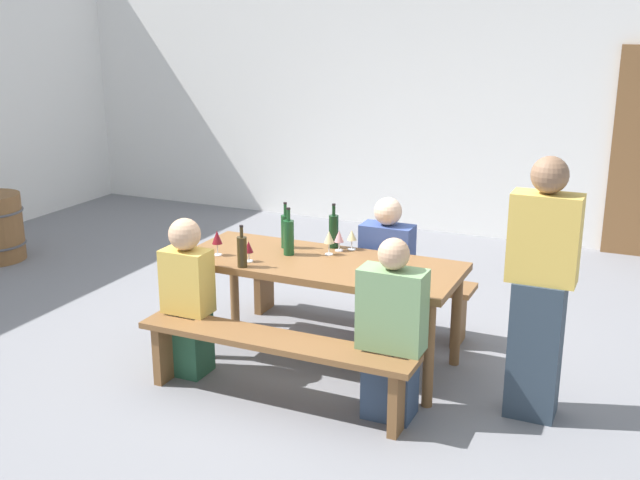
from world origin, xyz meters
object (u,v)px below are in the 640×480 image
object	(u,v)px
wine_glass_0	(249,248)
seated_guest_far_0	(386,274)
bench_near	(275,352)
wine_glass_2	(352,236)
tasting_table	(320,272)
wine_glass_1	(217,238)
wine_glass_4	(339,237)
seated_guest_near_1	(391,335)
wine_bottle_0	(334,231)
bench_far	(356,284)
wine_bottle_2	(285,230)
wine_glass_3	(329,238)
wine_bottle_1	(289,237)
standing_host	(540,294)
wine_bottle_3	(242,251)
seated_guest_near_0	(188,299)

from	to	relation	value
wine_glass_0	seated_guest_far_0	world-z (taller)	seated_guest_far_0
bench_near	wine_glass_2	world-z (taller)	wine_glass_2
tasting_table	seated_guest_far_0	distance (m)	0.64
seated_guest_far_0	wine_glass_1	bearing A→B (deg)	-54.36
wine_glass_1	wine_glass_2	distance (m)	0.96
wine_glass_4	seated_guest_near_1	bearing A→B (deg)	-49.72
tasting_table	wine_glass_1	bearing A→B (deg)	-165.78
wine_glass_0	wine_glass_4	bearing A→B (deg)	45.99
wine_bottle_0	seated_guest_far_0	world-z (taller)	seated_guest_far_0
bench_far	wine_glass_4	xyz separation A→B (m)	(0.03, -0.43, 0.50)
wine_bottle_0	wine_bottle_2	bearing A→B (deg)	-155.28
wine_glass_3	wine_glass_4	bearing A→B (deg)	77.16
wine_bottle_1	wine_glass_4	bearing A→B (deg)	38.23
seated_guest_near_1	tasting_table	bearing A→B (deg)	52.82
wine_glass_0	standing_host	size ratio (longest dim) A/B	0.09
wine_glass_0	standing_host	distance (m)	1.95
tasting_table	wine_glass_4	size ratio (longest dim) A/B	12.65
wine_bottle_1	wine_glass_3	xyz separation A→B (m)	(0.26, 0.12, -0.01)
wine_glass_2	standing_host	size ratio (longest dim) A/B	0.09
bench_far	seated_guest_near_1	size ratio (longest dim) A/B	1.62
wine_glass_0	wine_glass_2	distance (m)	0.77
seated_guest_far_0	standing_host	xyz separation A→B (m)	(1.21, -0.71, 0.26)
bench_near	wine_glass_4	world-z (taller)	wine_glass_4
seated_guest_near_1	wine_bottle_0	bearing A→B (deg)	40.93
wine_glass_4	standing_host	world-z (taller)	standing_host
tasting_table	wine_glass_0	distance (m)	0.52
wine_glass_1	bench_far	bearing A→B (deg)	50.83
wine_bottle_3	wine_glass_0	world-z (taller)	wine_bottle_3
bench_near	wine_bottle_0	world-z (taller)	wine_bottle_0
wine_bottle_2	seated_guest_near_0	world-z (taller)	seated_guest_near_0
wine_bottle_0	wine_bottle_3	world-z (taller)	wine_bottle_0
bench_far	wine_bottle_0	world-z (taller)	wine_bottle_0
wine_bottle_1	wine_glass_0	bearing A→B (deg)	-124.85
seated_guest_far_0	seated_guest_near_0	bearing A→B (deg)	-43.46
wine_glass_0	wine_glass_2	size ratio (longest dim) A/B	0.99
tasting_table	wine_glass_4	distance (m)	0.33
wine_glass_2	seated_guest_far_0	distance (m)	0.44
bench_far	wine_bottle_3	bearing A→B (deg)	-112.41
wine_glass_1	seated_guest_near_0	xyz separation A→B (m)	(-0.02, -0.36, -0.34)
bench_far	wine_glass_2	bearing A→B (deg)	-74.37
bench_near	wine_bottle_0	bearing A→B (deg)	92.23
bench_near	standing_host	bearing A→B (deg)	19.37
wine_bottle_0	wine_glass_0	xyz separation A→B (m)	(-0.40, -0.55, -0.03)
bench_near	wine_glass_1	xyz separation A→B (m)	(-0.71, 0.51, 0.53)
bench_near	wine_bottle_0	distance (m)	1.15
wine_bottle_0	seated_guest_near_1	xyz separation A→B (m)	(0.76, -0.87, -0.34)
wine_bottle_1	wine_glass_2	world-z (taller)	wine_bottle_1
wine_bottle_2	wine_glass_1	xyz separation A→B (m)	(-0.36, -0.36, -0.00)
wine_bottle_0	wine_bottle_3	xyz separation A→B (m)	(-0.38, -0.66, -0.02)
wine_glass_2	standing_host	world-z (taller)	standing_host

